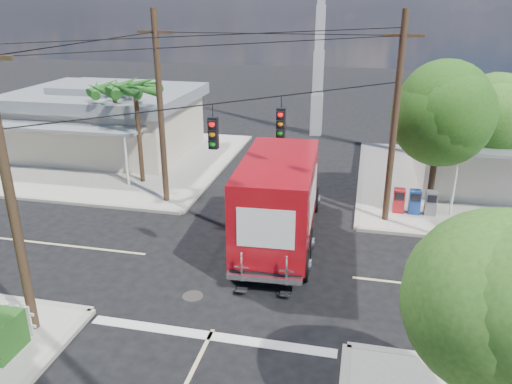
% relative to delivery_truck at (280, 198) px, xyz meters
% --- Properties ---
extents(ground, '(120.00, 120.00, 0.00)m').
position_rel_delivery_truck_xyz_m(ground, '(-0.91, -2.35, -1.90)').
color(ground, black).
rests_on(ground, ground).
extents(sidewalk_ne, '(14.12, 14.12, 0.14)m').
position_rel_delivery_truck_xyz_m(sidewalk_ne, '(9.97, 8.53, -1.83)').
color(sidewalk_ne, '#A8A297').
rests_on(sidewalk_ne, ground).
extents(sidewalk_nw, '(14.12, 14.12, 0.14)m').
position_rel_delivery_truck_xyz_m(sidewalk_nw, '(-11.79, 8.53, -1.83)').
color(sidewalk_nw, '#A8A297').
rests_on(sidewalk_nw, ground).
extents(road_markings, '(32.00, 32.00, 0.01)m').
position_rel_delivery_truck_xyz_m(road_markings, '(-0.91, -3.83, -1.90)').
color(road_markings, beige).
rests_on(road_markings, ground).
extents(building_nw, '(10.80, 10.20, 4.30)m').
position_rel_delivery_truck_xyz_m(building_nw, '(-12.91, 10.11, 0.32)').
color(building_nw, beige).
rests_on(building_nw, sidewalk_nw).
extents(radio_tower, '(0.80, 0.80, 17.00)m').
position_rel_delivery_truck_xyz_m(radio_tower, '(-0.41, 17.65, 3.74)').
color(radio_tower, silver).
rests_on(radio_tower, ground).
extents(tree_ne_front, '(4.21, 4.14, 6.66)m').
position_rel_delivery_truck_xyz_m(tree_ne_front, '(6.30, 4.41, 2.86)').
color(tree_ne_front, '#422D1C').
rests_on(tree_ne_front, sidewalk_ne).
extents(tree_ne_back, '(3.77, 3.66, 5.82)m').
position_rel_delivery_truck_xyz_m(tree_ne_back, '(8.90, 6.61, 2.28)').
color(tree_ne_back, '#422D1C').
rests_on(tree_ne_back, sidewalk_ne).
extents(palm_nw_front, '(3.01, 3.08, 5.59)m').
position_rel_delivery_truck_xyz_m(palm_nw_front, '(-8.41, 5.15, 3.14)').
color(palm_nw_front, '#422D1C').
rests_on(palm_nw_front, sidewalk_nw).
extents(palm_nw_back, '(3.01, 3.08, 5.19)m').
position_rel_delivery_truck_xyz_m(palm_nw_back, '(-10.41, 6.65, 2.77)').
color(palm_nw_back, '#422D1C').
rests_on(palm_nw_back, sidewalk_nw).
extents(utility_poles, '(12.00, 10.68, 9.00)m').
position_rel_delivery_truck_xyz_m(utility_poles, '(-2.50, -0.75, 2.77)').
color(utility_poles, '#473321').
rests_on(utility_poles, ground).
extents(vending_boxes, '(1.90, 0.50, 1.10)m').
position_rel_delivery_truck_xyz_m(vending_boxes, '(5.59, 3.85, -1.21)').
color(vending_boxes, red).
rests_on(vending_boxes, sidewalk_ne).
extents(delivery_truck, '(3.17, 8.79, 3.74)m').
position_rel_delivery_truck_xyz_m(delivery_truck, '(0.00, 0.00, 0.00)').
color(delivery_truck, black).
rests_on(delivery_truck, ground).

